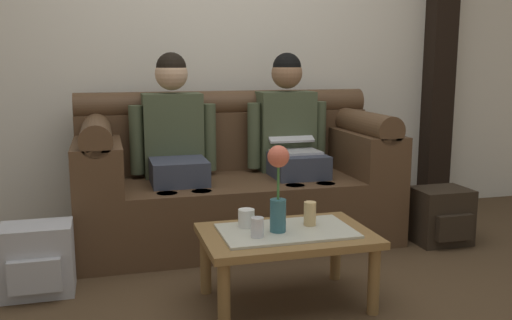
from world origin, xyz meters
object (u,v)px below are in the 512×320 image
cup_near_right (246,218)px  backpack_right (441,216)px  person_right (291,138)px  flower_vase (278,184)px  cup_far_center (257,227)px  cup_near_left (310,214)px  backpack_left (37,260)px  coffee_table (286,241)px  couch (235,182)px  person_left (175,142)px

cup_near_right → backpack_right: bearing=19.7°
person_right → flower_vase: bearing=-111.6°
cup_near_right → cup_far_center: bearing=-86.8°
cup_far_center → backpack_right: 1.59m
cup_far_center → cup_near_left: bearing=20.5°
flower_vase → backpack_left: 1.28m
backpack_left → coffee_table: bearing=-20.1°
couch → cup_far_center: size_ratio=21.99×
flower_vase → cup_far_center: flower_vase is taller
cup_near_left → flower_vase: bearing=-162.7°
cup_near_left → cup_far_center: 0.32m
coffee_table → backpack_left: 1.26m
coffee_table → cup_far_center: size_ratio=8.85×
person_left → cup_near_left: bearing=-63.4°
cup_near_left → backpack_left: cup_near_left is taller
couch → person_right: person_right is taller
person_left → person_right: bearing=-0.0°
flower_vase → person_left: bearing=107.2°
couch → person_right: bearing=-0.4°
cup_near_left → cup_near_right: cup_near_left is taller
couch → flower_vase: size_ratio=4.89×
flower_vase → cup_near_left: 0.26m
person_left → cup_near_left: size_ratio=10.43×
person_right → flower_vase: (-0.44, -1.10, -0.06)m
couch → cup_far_center: couch is taller
flower_vase → backpack_left: flower_vase is taller
couch → cup_near_left: bearing=-82.7°
person_right → backpack_left: 1.76m
person_left → cup_far_center: size_ratio=13.34×
coffee_table → cup_near_right: 0.22m
cup_near_right → cup_far_center: (0.01, -0.17, 0.00)m
person_left → backpack_right: bearing=-16.2°
couch → backpack_left: (-1.18, -0.66, -0.20)m
couch → backpack_left: couch is taller
backpack_right → backpack_left: (-2.43, -0.18, 0.00)m
person_left → flower_vase: 1.15m
coffee_table → cup_near_left: cup_near_left is taller
cup_far_center → backpack_left: 1.15m
couch → cup_near_left: (0.13, -1.05, 0.06)m
couch → cup_near_left: couch is taller
couch → coffee_table: couch is taller
person_left → cup_far_center: 1.20m
flower_vase → cup_far_center: (-0.12, -0.05, -0.19)m
coffee_table → cup_far_center: bearing=-156.8°
cup_near_right → backpack_left: (-1.00, 0.33, -0.24)m
flower_vase → cup_near_right: bearing=138.2°
person_left → coffee_table: 1.20m
person_right → cup_far_center: size_ratio=13.34×
couch → backpack_right: (1.26, -0.48, -0.20)m
person_left → flower_vase: (0.34, -1.10, -0.06)m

